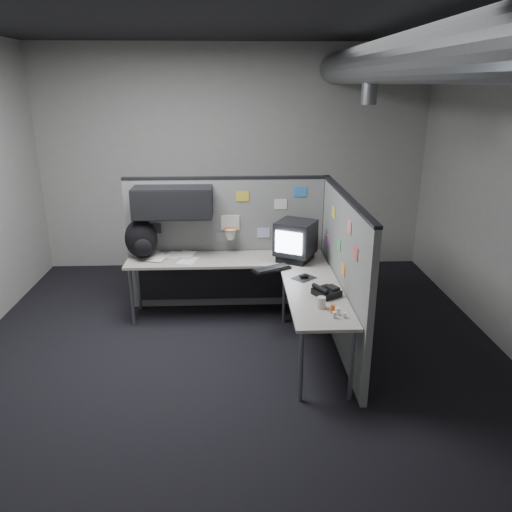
{
  "coord_description": "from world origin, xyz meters",
  "views": [
    {
      "loc": [
        0.01,
        -4.51,
        2.66
      ],
      "look_at": [
        0.22,
        0.35,
        0.97
      ],
      "focal_mm": 35.0,
      "sensor_mm": 36.0,
      "label": 1
    }
  ],
  "objects_px": {
    "monitor": "(296,240)",
    "backpack": "(141,240)",
    "keyboard": "(272,269)",
    "desk": "(248,276)",
    "phone": "(326,292)"
  },
  "relations": [
    {
      "from": "desk",
      "to": "phone",
      "type": "relative_size",
      "value": 7.71
    },
    {
      "from": "monitor",
      "to": "keyboard",
      "type": "bearing_deg",
      "value": -147.84
    },
    {
      "from": "desk",
      "to": "backpack",
      "type": "height_order",
      "value": "backpack"
    },
    {
      "from": "desk",
      "to": "monitor",
      "type": "relative_size",
      "value": 4.26
    },
    {
      "from": "phone",
      "to": "backpack",
      "type": "distance_m",
      "value": 2.28
    },
    {
      "from": "desk",
      "to": "keyboard",
      "type": "xyz_separation_m",
      "value": [
        0.25,
        -0.15,
        0.13
      ]
    },
    {
      "from": "desk",
      "to": "keyboard",
      "type": "height_order",
      "value": "keyboard"
    },
    {
      "from": "phone",
      "to": "backpack",
      "type": "bearing_deg",
      "value": 128.36
    },
    {
      "from": "desk",
      "to": "phone",
      "type": "xyz_separation_m",
      "value": [
        0.73,
        -0.84,
        0.16
      ]
    },
    {
      "from": "monitor",
      "to": "backpack",
      "type": "bearing_deg",
      "value": 158.61
    },
    {
      "from": "keyboard",
      "to": "backpack",
      "type": "height_order",
      "value": "backpack"
    },
    {
      "from": "desk",
      "to": "monitor",
      "type": "xyz_separation_m",
      "value": [
        0.55,
        0.19,
        0.35
      ]
    },
    {
      "from": "monitor",
      "to": "keyboard",
      "type": "height_order",
      "value": "monitor"
    },
    {
      "from": "monitor",
      "to": "phone",
      "type": "bearing_deg",
      "value": -97.07
    },
    {
      "from": "keyboard",
      "to": "phone",
      "type": "relative_size",
      "value": 1.48
    }
  ]
}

